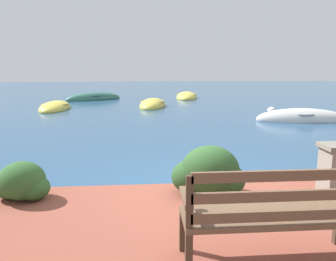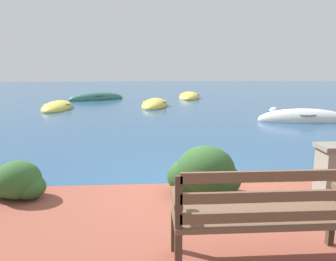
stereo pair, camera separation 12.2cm
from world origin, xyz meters
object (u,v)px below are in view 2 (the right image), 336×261
park_bench (265,213)px  mooring_buoy (274,111)px  rowboat_distant (189,97)px  rowboat_nearest (304,120)px  rowboat_far (155,105)px  rowboat_outer (97,99)px  rowboat_mid (58,108)px

park_bench → mooring_buoy: 11.95m
park_bench → mooring_buoy: bearing=66.5°
park_bench → rowboat_distant: size_ratio=0.50×
rowboat_nearest → park_bench: bearing=69.7°
rowboat_nearest → rowboat_far: size_ratio=1.09×
rowboat_outer → rowboat_mid: bearing=44.8°
rowboat_nearest → rowboat_outer: 12.16m
rowboat_nearest → rowboat_distant: size_ratio=1.04×
rowboat_mid → rowboat_distant: size_ratio=0.94×
rowboat_nearest → rowboat_distant: 9.73m
rowboat_distant → rowboat_outer: bearing=-72.7°
park_bench → rowboat_distant: park_bench is taller
park_bench → rowboat_outer: size_ratio=0.48×
park_bench → rowboat_nearest: park_bench is taller
park_bench → rowboat_mid: (-5.25, 13.05, -0.65)m
park_bench → rowboat_far: bearing=91.0°
mooring_buoy → rowboat_distant: bearing=111.6°
rowboat_far → mooring_buoy: bearing=-106.9°
park_bench → rowboat_far: size_ratio=0.53×
rowboat_outer → rowboat_distant: size_ratio=1.04×
rowboat_distant → mooring_buoy: (2.77, -6.98, 0.01)m
rowboat_distant → rowboat_nearest: bearing=27.5°
rowboat_mid → rowboat_outer: size_ratio=0.90×
park_bench → mooring_buoy: park_bench is taller
park_bench → rowboat_mid: 14.08m
rowboat_far → mooring_buoy: rowboat_far is taller
park_bench → rowboat_far: (-0.64, 13.72, -0.64)m
rowboat_far → rowboat_nearest: bearing=-122.1°
rowboat_nearest → rowboat_outer: (-8.72, 8.48, -0.00)m
rowboat_nearest → mooring_buoy: (-0.23, 2.27, -0.00)m
rowboat_far → rowboat_distant: rowboat_far is taller
rowboat_nearest → rowboat_outer: bearing=-36.5°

